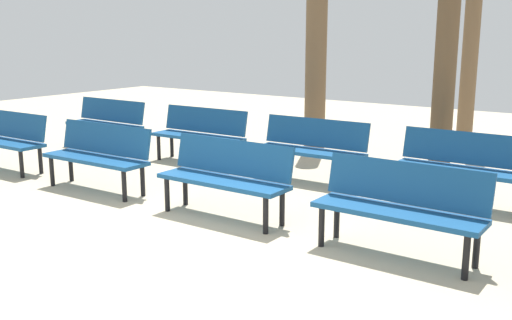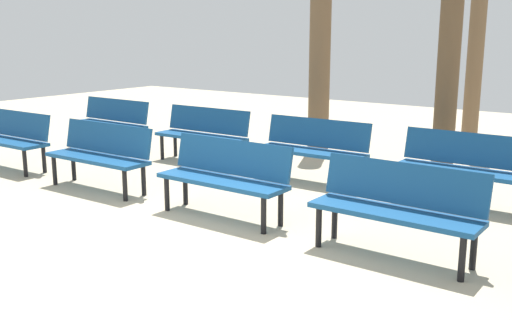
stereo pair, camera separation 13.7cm
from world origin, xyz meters
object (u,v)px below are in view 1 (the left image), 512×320
(bench_r1_c0, at_px, (107,120))
(tree_2, at_px, (316,75))
(bench_r0_c3, at_px, (400,203))
(bench_r0_c1, at_px, (99,153))
(bench_r0_c2, at_px, (226,174))
(bench_r0_c0, at_px, (5,137))
(bench_r1_c1, at_px, (201,132))
(bench_r1_c2, at_px, (312,146))
(tree_0, at_px, (444,88))
(bench_r1_c3, at_px, (463,163))
(tree_1, at_px, (470,56))

(bench_r1_c0, bearing_deg, tree_2, 29.70)
(bench_r0_c3, height_order, tree_2, tree_2)
(bench_r0_c1, height_order, bench_r0_c2, same)
(bench_r0_c0, xyz_separation_m, bench_r1_c0, (-0.02, 2.01, 0.00))
(bench_r0_c2, bearing_deg, bench_r1_c1, 135.81)
(bench_r1_c2, height_order, tree_2, tree_2)
(bench_r0_c3, bearing_deg, bench_r0_c0, -179.46)
(bench_r1_c1, height_order, bench_r1_c2, same)
(bench_r0_c0, height_order, bench_r0_c2, same)
(bench_r0_c2, distance_m, bench_r1_c1, 2.92)
(bench_r1_c2, relative_size, tree_0, 0.62)
(bench_r0_c2, height_order, tree_2, tree_2)
(bench_r0_c0, distance_m, bench_r0_c3, 6.31)
(bench_r0_c2, distance_m, bench_r1_c3, 2.92)
(bench_r0_c2, bearing_deg, bench_r1_c3, 45.45)
(bench_r1_c2, relative_size, tree_1, 0.49)
(tree_0, bearing_deg, bench_r1_c2, -138.48)
(bench_r0_c0, bearing_deg, tree_2, 49.27)
(bench_r0_c3, relative_size, bench_r1_c2, 0.99)
(bench_r0_c3, xyz_separation_m, bench_r1_c2, (-2.11, 2.00, 0.00))
(tree_0, distance_m, tree_2, 2.47)
(bench_r0_c3, height_order, bench_r1_c3, same)
(bench_r1_c0, xyz_separation_m, bench_r1_c1, (2.16, 0.05, 0.00))
(tree_1, bearing_deg, tree_0, -82.28)
(bench_r1_c0, distance_m, bench_r1_c3, 6.30)
(bench_r0_c1, height_order, tree_1, tree_1)
(tree_2, bearing_deg, bench_r1_c0, -150.02)
(bench_r0_c1, xyz_separation_m, tree_2, (1.07, 3.87, 0.84))
(bench_r0_c1, distance_m, bench_r0_c3, 4.17)
(bench_r0_c1, xyz_separation_m, bench_r1_c3, (4.14, 2.13, 0.00))
(bench_r0_c1, relative_size, tree_2, 0.60)
(bench_r0_c1, distance_m, tree_1, 6.52)
(bench_r1_c0, bearing_deg, tree_1, 33.59)
(bench_r0_c2, xyz_separation_m, bench_r1_c1, (-2.10, 2.02, 0.00))
(bench_r0_c0, bearing_deg, tree_1, 45.38)
(tree_0, distance_m, tree_1, 2.33)
(bench_r0_c3, bearing_deg, bench_r1_c1, 154.25)
(bench_r1_c1, xyz_separation_m, tree_2, (1.06, 1.81, 0.84))
(bench_r0_c1, xyz_separation_m, bench_r1_c0, (-2.16, 2.01, 0.00))
(bench_r1_c1, height_order, tree_1, tree_1)
(bench_r0_c1, relative_size, bench_r1_c0, 1.00)
(tree_1, bearing_deg, bench_r0_c3, -79.66)
(tree_0, bearing_deg, bench_r0_c1, -136.44)
(bench_r0_c1, xyz_separation_m, bench_r1_c2, (2.06, 2.05, 0.00))
(bench_r1_c3, xyz_separation_m, tree_2, (-3.07, 1.74, 0.84))
(bench_r0_c0, bearing_deg, bench_r1_c2, 24.98)
(tree_0, bearing_deg, bench_r1_c1, -160.33)
(bench_r1_c1, relative_size, bench_r1_c3, 1.01)
(bench_r0_c3, distance_m, tree_1, 5.74)
(bench_r0_c3, relative_size, tree_0, 0.62)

